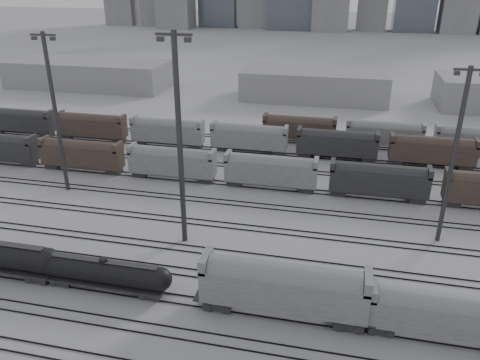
% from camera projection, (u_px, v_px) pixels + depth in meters
% --- Properties ---
extents(ground, '(900.00, 900.00, 0.00)m').
position_uv_depth(ground, '(148.00, 301.00, 50.29)').
color(ground, silver).
rests_on(ground, ground).
extents(tracks, '(220.00, 71.50, 0.16)m').
position_uv_depth(tracks, '(197.00, 224.00, 65.89)').
color(tracks, black).
rests_on(tracks, ground).
extents(tank_car_b, '(15.57, 2.60, 3.85)m').
position_uv_depth(tank_car_b, '(105.00, 272.00, 51.38)').
color(tank_car_b, black).
rests_on(tank_car_b, ground).
extents(hopper_car_a, '(16.87, 3.35, 6.03)m').
position_uv_depth(hopper_car_a, '(283.00, 285.00, 46.73)').
color(hopper_car_a, black).
rests_on(hopper_car_a, ground).
extents(hopper_car_b, '(14.08, 2.80, 5.04)m').
position_uv_depth(hopper_car_b, '(446.00, 313.00, 43.83)').
color(hopper_car_b, black).
rests_on(hopper_car_b, ground).
extents(light_mast_b, '(3.98, 0.64, 24.88)m').
position_uv_depth(light_mast_b, '(55.00, 111.00, 71.40)').
color(light_mast_b, '#353538').
rests_on(light_mast_b, ground).
extents(light_mast_c, '(4.28, 0.69, 26.76)m').
position_uv_depth(light_mast_c, '(179.00, 138.00, 56.24)').
color(light_mast_c, '#353538').
rests_on(light_mast_c, ground).
extents(light_mast_d, '(3.65, 0.58, 22.84)m').
position_uv_depth(light_mast_d, '(454.00, 154.00, 57.06)').
color(light_mast_d, '#353538').
rests_on(light_mast_d, ground).
extents(bg_string_near, '(151.00, 3.00, 5.60)m').
position_uv_depth(bg_string_near, '(271.00, 172.00, 76.10)').
color(bg_string_near, gray).
rests_on(bg_string_near, ground).
extents(bg_string_mid, '(151.00, 3.00, 5.60)m').
position_uv_depth(bg_string_mid, '(337.00, 145.00, 88.33)').
color(bg_string_mid, black).
rests_on(bg_string_mid, ground).
extents(bg_string_far, '(66.00, 3.00, 5.60)m').
position_uv_depth(bg_string_far, '(429.00, 138.00, 91.89)').
color(bg_string_far, '#4C3930').
rests_on(bg_string_far, ground).
extents(warehouse_left, '(50.00, 18.00, 8.00)m').
position_uv_depth(warehouse_left, '(89.00, 74.00, 145.80)').
color(warehouse_left, gray).
rests_on(warehouse_left, ground).
extents(warehouse_mid, '(40.00, 18.00, 8.00)m').
position_uv_depth(warehouse_mid, '(315.00, 85.00, 131.45)').
color(warehouse_mid, gray).
rests_on(warehouse_mid, ground).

